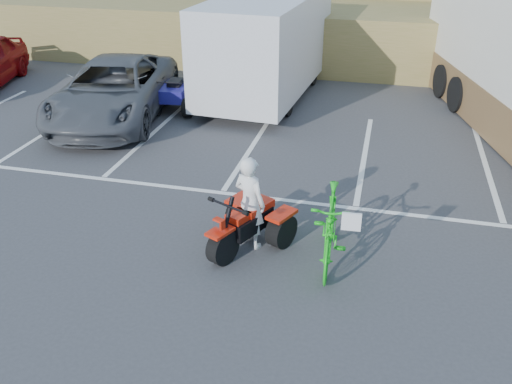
% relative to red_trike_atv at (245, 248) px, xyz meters
% --- Properties ---
extents(ground, '(100.00, 100.00, 0.00)m').
position_rel_red_trike_atv_xyz_m(ground, '(-0.96, -0.57, 0.00)').
color(ground, '#3B3B3E').
rests_on(ground, ground).
extents(parking_stripes, '(28.00, 5.16, 0.01)m').
position_rel_red_trike_atv_xyz_m(parking_stripes, '(-0.09, 3.49, 0.00)').
color(parking_stripes, white).
rests_on(parking_stripes, ground).
extents(grass_embankment, '(40.00, 8.50, 3.10)m').
position_rel_red_trike_atv_xyz_m(grass_embankment, '(-0.96, 14.91, 1.42)').
color(grass_embankment, olive).
rests_on(grass_embankment, ground).
extents(red_trike_atv, '(1.75, 1.94, 1.03)m').
position_rel_red_trike_atv_xyz_m(red_trike_atv, '(0.00, 0.00, 0.00)').
color(red_trike_atv, red).
rests_on(red_trike_atv, ground).
extents(rider, '(0.71, 0.61, 1.64)m').
position_rel_red_trike_atv_xyz_m(rider, '(0.06, 0.14, 0.82)').
color(rider, white).
rests_on(rider, ground).
extents(green_dirt_bike, '(0.69, 2.10, 1.24)m').
position_rel_red_trike_atv_xyz_m(green_dirt_bike, '(1.43, 0.00, 0.62)').
color(green_dirt_bike, '#14BF19').
rests_on(green_dirt_bike, ground).
extents(grey_pickup, '(3.50, 5.96, 1.56)m').
position_rel_red_trike_atv_xyz_m(grey_pickup, '(-5.11, 5.44, 0.78)').
color(grey_pickup, '#4C4F54').
rests_on(grey_pickup, ground).
extents(cargo_trailer, '(2.98, 6.48, 2.94)m').
position_rel_red_trike_atv_xyz_m(cargo_trailer, '(-1.52, 8.35, 1.59)').
color(cargo_trailer, silver).
rests_on(cargo_trailer, ground).
extents(quad_atv_blue, '(1.27, 1.63, 1.00)m').
position_rel_red_trike_atv_xyz_m(quad_atv_blue, '(-3.70, 6.39, 0.00)').
color(quad_atv_blue, navy).
rests_on(quad_atv_blue, ground).
extents(quad_atv_green, '(1.30, 1.59, 0.93)m').
position_rel_red_trike_atv_xyz_m(quad_atv_green, '(-2.75, 7.25, 0.00)').
color(quad_atv_green, '#186216').
rests_on(quad_atv_green, ground).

